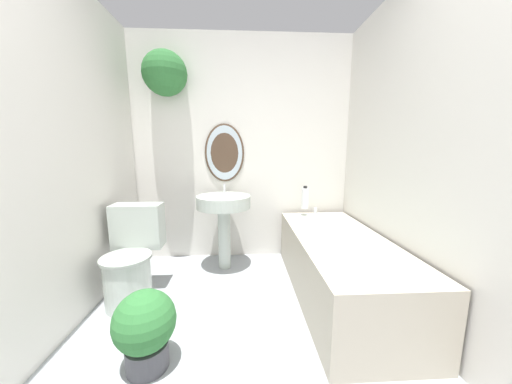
{
  "coord_description": "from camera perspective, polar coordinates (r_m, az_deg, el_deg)",
  "views": [
    {
      "loc": [
        -0.01,
        -0.49,
        1.21
      ],
      "look_at": [
        0.1,
        1.45,
        0.89
      ],
      "focal_mm": 18.0,
      "sensor_mm": 36.0,
      "label": 1
    }
  ],
  "objects": [
    {
      "name": "wall_back",
      "position": [
        2.84,
        -6.07,
        12.03
      ],
      "size": [
        2.44,
        0.43,
        2.4
      ],
      "color": "silver",
      "rests_on": "ground_plane"
    },
    {
      "name": "wall_left",
      "position": [
        2.04,
        -38.92,
        7.09
      ],
      "size": [
        0.06,
        2.46,
        2.4
      ],
      "color": "silver",
      "rests_on": "ground_plane"
    },
    {
      "name": "wall_right",
      "position": [
        2.05,
        32.92,
        7.67
      ],
      "size": [
        0.06,
        2.46,
        2.4
      ],
      "color": "silver",
      "rests_on": "ground_plane"
    },
    {
      "name": "toilet",
      "position": [
        2.35,
        -25.84,
        -13.21
      ],
      "size": [
        0.4,
        0.55,
        0.75
      ],
      "color": "#B2BCB2",
      "rests_on": "ground_plane"
    },
    {
      "name": "pedestal_sink",
      "position": [
        2.6,
        -7.18,
        -3.95
      ],
      "size": [
        0.54,
        0.54,
        0.85
      ],
      "color": "#B2BCB2",
      "rests_on": "ground_plane"
    },
    {
      "name": "bathtub",
      "position": [
        2.31,
        17.92,
        -15.11
      ],
      "size": [
        0.7,
        1.65,
        0.59
      ],
      "color": "#B2A893",
      "rests_on": "ground_plane"
    },
    {
      "name": "shampoo_bottle",
      "position": [
        2.78,
        10.83,
        -1.31
      ],
      "size": [
        0.07,
        0.07,
        0.24
      ],
      "color": "white",
      "rests_on": "bathtub"
    },
    {
      "name": "potted_plant",
      "position": [
        1.7,
        -23.4,
        -25.8
      ],
      "size": [
        0.34,
        0.34,
        0.45
      ],
      "color": "#47474C",
      "rests_on": "ground_plane"
    }
  ]
}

